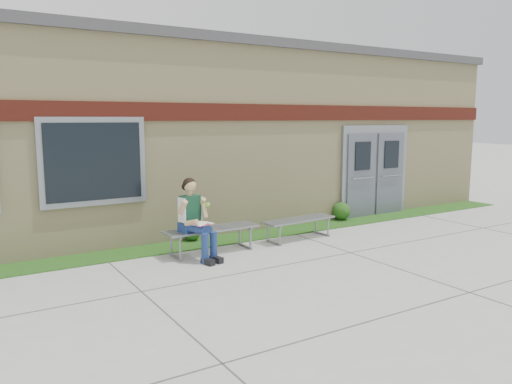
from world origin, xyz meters
TOP-DOWN VIEW (x-y plane):
  - ground at (0.00, 0.00)m, footprint 80.00×80.00m
  - grass_strip at (0.00, 2.60)m, footprint 16.00×0.80m
  - school_building at (-0.00, 5.99)m, footprint 16.20×6.22m
  - bench_left at (-1.19, 1.87)m, footprint 1.81×0.53m
  - bench_right at (0.81, 1.87)m, footprint 1.68×0.60m
  - girl at (-1.60, 1.65)m, footprint 0.57×0.91m
  - shrub_mid at (-1.14, 2.85)m, footprint 0.34×0.34m
  - shrub_east at (2.83, 2.85)m, footprint 0.43×0.43m

SIDE VIEW (x-z plane):
  - ground at x=0.00m, z-range 0.00..0.00m
  - grass_strip at x=0.00m, z-range 0.00..0.02m
  - shrub_mid at x=-1.14m, z-range 0.02..0.36m
  - shrub_east at x=2.83m, z-range 0.02..0.45m
  - bench_right at x=0.81m, z-range 0.12..0.54m
  - bench_left at x=-1.19m, z-range 0.13..0.60m
  - girl at x=-1.60m, z-range 0.02..1.46m
  - school_building at x=0.00m, z-range 0.00..4.20m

